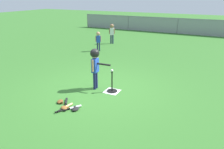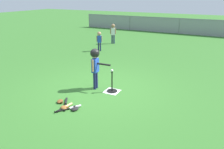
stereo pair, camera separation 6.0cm
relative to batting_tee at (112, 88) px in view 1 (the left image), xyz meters
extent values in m
plane|color=#336B28|center=(-0.33, -0.03, -0.10)|extent=(60.00, 60.00, 0.00)
cube|color=white|center=(0.00, 0.00, -0.09)|extent=(0.44, 0.44, 0.01)
cylinder|color=black|center=(0.00, 0.00, -0.09)|extent=(0.32, 0.32, 0.03)
cylinder|color=black|center=(0.00, 0.00, 0.23)|extent=(0.04, 0.04, 0.61)
cylinder|color=black|center=(0.00, 0.00, 0.53)|extent=(0.06, 0.06, 0.02)
sphere|color=white|center=(0.00, 0.00, 0.58)|extent=(0.07, 0.07, 0.07)
cylinder|color=#191E4C|center=(-0.56, 0.03, 0.18)|extent=(0.09, 0.09, 0.55)
cylinder|color=#191E4C|center=(-0.56, -0.10, 0.18)|extent=(0.09, 0.09, 0.55)
cube|color=#2347B7|center=(-0.56, -0.04, 0.66)|extent=(0.16, 0.25, 0.43)
cylinder|color=tan|center=(-0.57, 0.12, 0.70)|extent=(0.06, 0.06, 0.37)
cylinder|color=tan|center=(-0.55, -0.19, 0.70)|extent=(0.06, 0.06, 0.37)
sphere|color=tan|center=(-0.56, -0.04, 1.01)|extent=(0.24, 0.24, 0.24)
sphere|color=black|center=(-0.56, -0.04, 1.04)|extent=(0.28, 0.28, 0.28)
cylinder|color=black|center=(-0.35, -0.02, 0.73)|extent=(0.60, 0.09, 0.06)
cylinder|color=#191E4C|center=(-2.87, 4.22, 0.13)|extent=(0.07, 0.07, 0.45)
cylinder|color=#191E4C|center=(-2.95, 4.17, 0.13)|extent=(0.07, 0.07, 0.45)
cube|color=#2347B7|center=(-2.91, 4.20, 0.52)|extent=(0.23, 0.21, 0.35)
cylinder|color=tan|center=(-2.81, 4.27, 0.55)|extent=(0.05, 0.05, 0.30)
cylinder|color=tan|center=(-3.02, 4.13, 0.55)|extent=(0.05, 0.05, 0.30)
sphere|color=tan|center=(-2.91, 4.20, 0.81)|extent=(0.20, 0.20, 0.20)
cylinder|color=#191E4C|center=(-3.07, 6.19, 0.16)|extent=(0.08, 0.08, 0.52)
cylinder|color=#191E4C|center=(-3.17, 6.14, 0.16)|extent=(0.08, 0.08, 0.52)
cube|color=white|center=(-3.12, 6.16, 0.62)|extent=(0.27, 0.23, 0.40)
cylinder|color=#8C6647|center=(-2.99, 6.23, 0.65)|extent=(0.06, 0.06, 0.35)
cylinder|color=#8C6647|center=(-3.25, 6.10, 0.65)|extent=(0.06, 0.06, 0.35)
sphere|color=#8C6647|center=(-3.12, 6.16, 0.95)|extent=(0.23, 0.23, 0.23)
cylinder|color=silver|center=(-0.38, -1.36, -0.07)|extent=(0.22, 0.29, 0.06)
cylinder|color=black|center=(-0.55, -1.62, -0.07)|extent=(0.20, 0.28, 0.03)
cylinder|color=black|center=(-0.64, -1.75, -0.07)|extent=(0.05, 0.04, 0.05)
cylinder|color=#DBB266|center=(-0.60, -1.39, -0.07)|extent=(0.11, 0.29, 0.06)
cylinder|color=black|center=(-0.65, -1.67, -0.07)|extent=(0.08, 0.28, 0.03)
cylinder|color=black|center=(-0.67, -1.80, -0.07)|extent=(0.05, 0.02, 0.05)
cylinder|color=black|center=(-0.80, -1.21, -0.07)|extent=(0.24, 0.32, 0.06)
cylinder|color=black|center=(-0.61, -1.50, -0.07)|extent=(0.22, 0.30, 0.03)
cylinder|color=black|center=(-0.51, -1.64, -0.07)|extent=(0.05, 0.04, 0.05)
ellipsoid|color=brown|center=(-0.61, -1.53, -0.06)|extent=(0.27, 0.24, 0.07)
cube|color=brown|center=(-0.52, -1.50, -0.06)|extent=(0.06, 0.06, 0.06)
ellipsoid|color=brown|center=(-0.94, -1.30, -0.06)|extent=(0.24, 0.27, 0.07)
cube|color=brown|center=(-0.84, -1.33, -0.06)|extent=(0.06, 0.06, 0.06)
ellipsoid|color=black|center=(-0.32, -1.45, -0.06)|extent=(0.17, 0.22, 0.07)
cube|color=black|center=(-0.39, -1.38, -0.06)|extent=(0.04, 0.05, 0.06)
cylinder|color=slate|center=(-8.33, 11.58, 0.48)|extent=(0.06, 0.06, 1.15)
cylinder|color=slate|center=(-4.33, 11.58, 0.48)|extent=(0.06, 0.06, 1.15)
cylinder|color=slate|center=(-0.33, 11.58, 0.48)|extent=(0.06, 0.06, 1.15)
cube|color=gray|center=(-0.33, 11.58, 0.99)|extent=(16.00, 0.03, 0.03)
cube|color=gray|center=(-0.33, 11.58, 0.48)|extent=(16.00, 0.01, 1.15)
camera|label=1|loc=(2.73, -5.40, 2.69)|focal=34.81mm
camera|label=2|loc=(2.78, -5.37, 2.69)|focal=34.81mm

